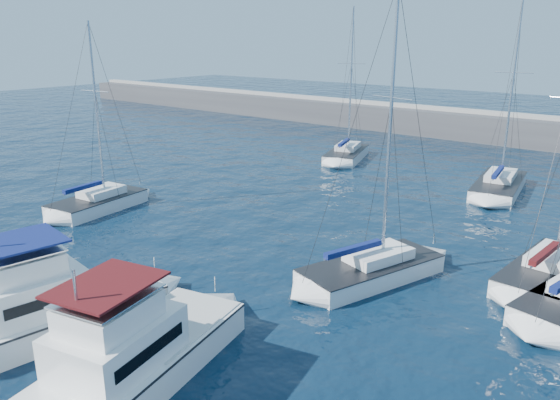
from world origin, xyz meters
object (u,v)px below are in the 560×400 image
Objects in this scene: sailboat_mid_c at (372,270)px; sailboat_mid_a at (98,203)px; sailboat_mid_d at (550,272)px; motor_yacht_stbd_inner at (132,355)px; motor_yacht_port_inner at (50,305)px; sailboat_back_b at (499,186)px; sailboat_back_a at (347,154)px.

sailboat_mid_a is at bearing -157.08° from sailboat_mid_c.
sailboat_mid_c is 8.95m from sailboat_mid_d.
motor_yacht_stbd_inner is 13.21m from sailboat_mid_c.
motor_yacht_port_inner is 34.43m from sailboat_back_b.
sailboat_back_b is at bearing 85.37° from motor_yacht_port_inner.
sailboat_mid_c is (21.07, 2.04, 0.01)m from sailboat_mid_a.
motor_yacht_stbd_inner is 33.70m from sailboat_back_b.
sailboat_mid_c is 20.64m from sailboat_back_b.
sailboat_mid_a is at bearing -141.58° from sailboat_back_b.
sailboat_mid_d reaches higher than motor_yacht_port_inner.
sailboat_mid_d is (9.47, 18.33, -0.61)m from motor_yacht_stbd_inner.
sailboat_mid_a is 29.20m from sailboat_mid_d.
sailboat_mid_c is at bearing -73.80° from sailboat_back_a.
sailboat_mid_d is 17.01m from sailboat_back_b.
sailboat_mid_c is 28.21m from sailboat_back_a.
motor_yacht_port_inner is 0.60× the size of sailboat_mid_d.
sailboat_back_a reaches higher than motor_yacht_port_inner.
sailboat_mid_a is 0.91× the size of sailboat_mid_d.
sailboat_mid_d reaches higher than motor_yacht_stbd_inner.
sailboat_mid_d is at bearing 58.59° from motor_yacht_port_inner.
motor_yacht_port_inner is 0.91× the size of motor_yacht_stbd_inner.
motor_yacht_stbd_inner is 21.75m from sailboat_mid_a.
sailboat_mid_a is 0.90× the size of sailboat_mid_c.
motor_yacht_port_inner and motor_yacht_stbd_inner have the same top height.
sailboat_mid_c is 0.99× the size of sailboat_back_b.
motor_yacht_stbd_inner is 0.73× the size of sailboat_mid_a.
sailboat_back_b is (7.79, 33.53, -0.62)m from motor_yacht_port_inner.
sailboat_back_a is (-13.79, 36.17, -0.60)m from motor_yacht_stbd_inner.
sailboat_back_a is (4.99, 25.22, 0.01)m from sailboat_mid_a.
motor_yacht_stbd_inner is at bearing 7.42° from motor_yacht_port_inner.
sailboat_back_b is at bearing 73.84° from motor_yacht_stbd_inner.
sailboat_back_b is (20.83, 22.68, -0.00)m from sailboat_mid_a.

